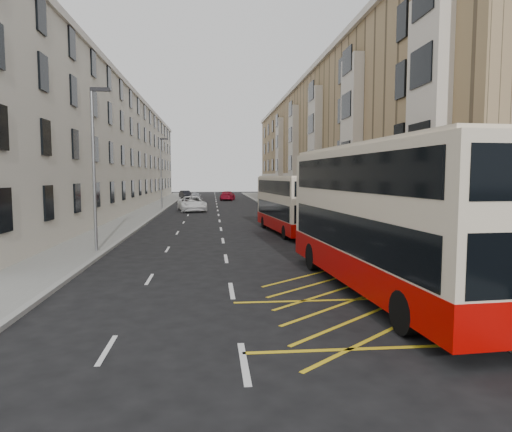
{
  "coord_description": "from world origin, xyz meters",
  "views": [
    {
      "loc": [
        -0.64,
        -11.15,
        3.88
      ],
      "look_at": [
        1.09,
        6.65,
        2.3
      ],
      "focal_mm": 32.0,
      "sensor_mm": 36.0,
      "label": 1
    }
  ],
  "objects": [
    {
      "name": "ground",
      "position": [
        0.0,
        0.0,
        0.0
      ],
      "size": [
        200.0,
        200.0,
        0.0
      ],
      "primitive_type": "plane",
      "color": "black",
      "rests_on": "ground"
    },
    {
      "name": "pavement_right",
      "position": [
        8.0,
        30.0,
        0.07
      ],
      "size": [
        4.0,
        120.0,
        0.15
      ],
      "primitive_type": "cube",
      "color": "slate",
      "rests_on": "ground"
    },
    {
      "name": "pavement_left",
      "position": [
        -7.5,
        30.0,
        0.07
      ],
      "size": [
        3.0,
        120.0,
        0.15
      ],
      "primitive_type": "cube",
      "color": "slate",
      "rests_on": "ground"
    },
    {
      "name": "kerb_right",
      "position": [
        6.0,
        30.0,
        0.07
      ],
      "size": [
        0.25,
        120.0,
        0.15
      ],
      "primitive_type": "cube",
      "color": "gray",
      "rests_on": "ground"
    },
    {
      "name": "kerb_left",
      "position": [
        -6.0,
        30.0,
        0.07
      ],
      "size": [
        0.25,
        120.0,
        0.15
      ],
      "primitive_type": "cube",
      "color": "gray",
      "rests_on": "ground"
    },
    {
      "name": "road_markings",
      "position": [
        0.0,
        45.0,
        0.01
      ],
      "size": [
        10.0,
        110.0,
        0.01
      ],
      "primitive_type": null,
      "color": "silver",
      "rests_on": "ground"
    },
    {
      "name": "terrace_right",
      "position": [
        14.88,
        45.38,
        7.52
      ],
      "size": [
        10.75,
        79.0,
        15.25
      ],
      "color": "#9F835C",
      "rests_on": "ground"
    },
    {
      "name": "terrace_left",
      "position": [
        -13.43,
        45.5,
        6.52
      ],
      "size": [
        9.18,
        79.0,
        13.25
      ],
      "color": "beige",
      "rests_on": "ground"
    },
    {
      "name": "guard_railing",
      "position": [
        6.25,
        5.75,
        0.86
      ],
      "size": [
        0.06,
        6.56,
        1.01
      ],
      "color": "#B31527",
      "rests_on": "pavement_right"
    },
    {
      "name": "street_lamp_near",
      "position": [
        -6.35,
        12.0,
        4.64
      ],
      "size": [
        0.93,
        0.18,
        8.0
      ],
      "color": "gray",
      "rests_on": "pavement_left"
    },
    {
      "name": "street_lamp_far",
      "position": [
        -6.35,
        42.0,
        4.64
      ],
      "size": [
        0.93,
        0.18,
        8.0
      ],
      "color": "gray",
      "rests_on": "pavement_left"
    },
    {
      "name": "double_decker_front",
      "position": [
        5.0,
        3.28,
        2.49
      ],
      "size": [
        3.65,
        12.43,
        4.89
      ],
      "rotation": [
        0.0,
        0.0,
        0.07
      ],
      "color": "beige",
      "rests_on": "ground"
    },
    {
      "name": "double_decker_rear",
      "position": [
        4.48,
        19.27,
        1.97
      ],
      "size": [
        3.16,
        9.88,
        3.87
      ],
      "rotation": [
        0.0,
        0.0,
        0.1
      ],
      "color": "beige",
      "rests_on": "ground"
    },
    {
      "name": "pedestrian_mid",
      "position": [
        8.94,
        2.79,
        1.06
      ],
      "size": [
        1.01,
        0.86,
        1.83
      ],
      "primitive_type": "imported",
      "rotation": [
        0.0,
        0.0,
        0.2
      ],
      "color": "black",
      "rests_on": "pavement_right"
    },
    {
      "name": "pedestrian_far",
      "position": [
        6.35,
        2.26,
        1.01
      ],
      "size": [
        1.06,
        0.93,
        1.72
      ],
      "primitive_type": "imported",
      "rotation": [
        0.0,
        0.0,
        2.51
      ],
      "color": "black",
      "rests_on": "pavement_right"
    },
    {
      "name": "white_van",
      "position": [
        -2.83,
        39.17,
        0.82
      ],
      "size": [
        3.66,
        6.27,
        1.64
      ],
      "primitive_type": "imported",
      "rotation": [
        0.0,
        0.0,
        0.17
      ],
      "color": "white",
      "rests_on": "ground"
    },
    {
      "name": "car_silver",
      "position": [
        -3.17,
        58.39,
        0.71
      ],
      "size": [
        2.04,
        4.31,
        1.42
      ],
      "primitive_type": "imported",
      "rotation": [
        0.0,
        0.0,
        0.09
      ],
      "color": "#9D9FA5",
      "rests_on": "ground"
    },
    {
      "name": "car_dark",
      "position": [
        -5.2,
        68.86,
        0.66
      ],
      "size": [
        2.59,
        4.22,
        1.31
      ],
      "primitive_type": "imported",
      "rotation": [
        0.0,
        0.0,
        0.33
      ],
      "color": "black",
      "rests_on": "ground"
    },
    {
      "name": "car_red",
      "position": [
        1.84,
        61.16,
        0.72
      ],
      "size": [
        2.76,
        5.24,
        1.45
      ],
      "primitive_type": "imported",
      "rotation": [
        0.0,
        0.0,
        2.99
      ],
      "color": "maroon",
      "rests_on": "ground"
    }
  ]
}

